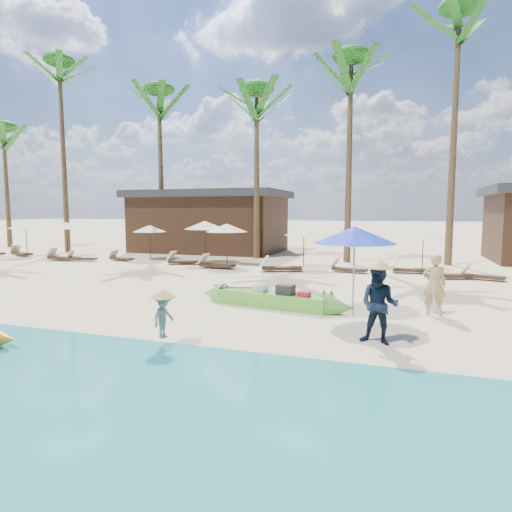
% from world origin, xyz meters
% --- Properties ---
extents(ground, '(240.00, 240.00, 0.00)m').
position_xyz_m(ground, '(0.00, 0.00, 0.00)').
color(ground, beige).
rests_on(ground, ground).
extents(wet_sand_strip, '(240.00, 4.50, 0.01)m').
position_xyz_m(wet_sand_strip, '(0.00, -5.00, 0.00)').
color(wet_sand_strip, tan).
rests_on(wet_sand_strip, ground).
extents(green_canoe, '(5.57, 1.28, 0.71)m').
position_xyz_m(green_canoe, '(1.39, 1.65, 0.24)').
color(green_canoe, '#5AB938').
rests_on(green_canoe, ground).
extents(tourist, '(0.64, 0.44, 1.71)m').
position_xyz_m(tourist, '(5.92, 2.11, 0.85)').
color(tourist, tan).
rests_on(tourist, ground).
extents(vendor_green, '(0.94, 0.80, 1.72)m').
position_xyz_m(vendor_green, '(4.61, -1.07, 0.86)').
color(vendor_green, '#121C31').
rests_on(vendor_green, ground).
extents(vendor_yellow, '(0.41, 0.64, 0.93)m').
position_xyz_m(vendor_yellow, '(0.28, -2.70, 0.65)').
color(vendor_yellow, gray).
rests_on(vendor_yellow, ground).
extents(blue_umbrella, '(2.29, 2.29, 2.46)m').
position_xyz_m(blue_umbrella, '(3.81, 1.37, 2.23)').
color(blue_umbrella, '#99999E').
rests_on(blue_umbrella, ground).
extents(resort_parasol_1, '(2.15, 2.15, 2.21)m').
position_xyz_m(resort_parasol_1, '(-17.62, 10.58, 1.99)').
color(resort_parasol_1, '#372216').
rests_on(resort_parasol_1, ground).
extents(lounger_1_right, '(1.95, 1.09, 0.63)m').
position_xyz_m(lounger_1_right, '(-18.17, 10.57, 0.21)').
color(lounger_1_right, '#372216').
rests_on(lounger_1_right, ground).
extents(resort_parasol_2, '(2.11, 2.11, 2.17)m').
position_xyz_m(resort_parasol_2, '(-15.27, 11.52, 1.96)').
color(resort_parasol_2, '#372216').
rests_on(resort_parasol_2, ground).
extents(lounger_2_left, '(2.02, 0.74, 0.67)m').
position_xyz_m(lounger_2_left, '(-13.68, 9.34, 0.23)').
color(lounger_2_left, '#372216').
rests_on(lounger_2_left, ground).
extents(resort_parasol_3, '(1.99, 1.99, 2.05)m').
position_xyz_m(resort_parasol_3, '(-9.10, 11.46, 1.85)').
color(resort_parasol_3, '#372216').
rests_on(resort_parasol_3, ground).
extents(lounger_3_left, '(1.74, 0.87, 0.57)m').
position_xyz_m(lounger_3_left, '(-12.50, 9.50, 0.19)').
color(lounger_3_left, '#372216').
rests_on(lounger_3_left, ground).
extents(lounger_3_right, '(1.71, 0.86, 0.56)m').
position_xyz_m(lounger_3_right, '(-10.42, 10.37, 0.19)').
color(lounger_3_right, '#372216').
rests_on(lounger_3_right, ground).
extents(resort_parasol_4, '(2.27, 2.27, 2.33)m').
position_xyz_m(resort_parasol_4, '(-5.20, 10.86, 2.11)').
color(resort_parasol_4, '#372216').
rests_on(resort_parasol_4, ground).
extents(lounger_4_left, '(1.93, 1.16, 0.63)m').
position_xyz_m(lounger_4_left, '(-6.15, 9.97, 0.21)').
color(lounger_4_left, '#372216').
rests_on(lounger_4_left, ground).
extents(lounger_4_right, '(1.70, 0.81, 0.56)m').
position_xyz_m(lounger_4_right, '(-6.64, 10.55, 0.19)').
color(lounger_4_right, '#372216').
rests_on(lounger_4_right, ground).
extents(resort_parasol_5, '(2.17, 2.17, 2.23)m').
position_xyz_m(resort_parasol_5, '(-3.58, 10.08, 2.01)').
color(resort_parasol_5, '#372216').
rests_on(resort_parasol_5, ground).
extents(lounger_5_left, '(1.94, 0.74, 0.64)m').
position_xyz_m(lounger_5_left, '(-3.83, 9.09, 0.21)').
color(lounger_5_left, '#372216').
rests_on(lounger_5_left, ground).
extents(resort_parasol_6, '(1.99, 1.99, 2.05)m').
position_xyz_m(resort_parasol_6, '(0.34, 10.84, 1.85)').
color(resort_parasol_6, '#372216').
rests_on(resort_parasol_6, ground).
extents(lounger_6_left, '(2.07, 1.22, 0.67)m').
position_xyz_m(lounger_6_left, '(-0.47, 9.01, 0.23)').
color(lounger_6_left, '#372216').
rests_on(lounger_6_left, ground).
extents(lounger_6_right, '(1.78, 0.84, 0.58)m').
position_xyz_m(lounger_6_right, '(2.66, 9.78, 0.19)').
color(lounger_6_right, '#372216').
rests_on(lounger_6_right, ground).
extents(resort_parasol_7, '(1.86, 1.86, 1.92)m').
position_xyz_m(resort_parasol_7, '(6.04, 11.67, 1.73)').
color(resort_parasol_7, '#372216').
rests_on(resort_parasol_7, ground).
extents(lounger_7_left, '(1.80, 0.63, 0.60)m').
position_xyz_m(lounger_7_left, '(5.42, 10.43, 0.20)').
color(lounger_7_left, '#372216').
rests_on(lounger_7_left, ground).
extents(lounger_7_right, '(1.87, 1.05, 0.61)m').
position_xyz_m(lounger_7_right, '(6.88, 9.14, 0.20)').
color(lounger_7_right, '#372216').
rests_on(lounger_7_right, ground).
extents(lounger_8_left, '(1.75, 1.04, 0.57)m').
position_xyz_m(lounger_8_left, '(8.25, 9.40, 0.19)').
color(lounger_8_left, '#372216').
rests_on(lounger_8_left, ground).
extents(palm_0, '(2.08, 2.08, 9.90)m').
position_xyz_m(palm_0, '(-24.62, 15.48, 8.11)').
color(palm_0, brown).
rests_on(palm_0, ground).
extents(palm_1, '(2.08, 2.08, 13.60)m').
position_xyz_m(palm_1, '(-17.59, 14.06, 10.82)').
color(palm_1, brown).
rests_on(palm_1, ground).
extents(palm_2, '(2.08, 2.08, 11.33)m').
position_xyz_m(palm_2, '(-10.45, 15.08, 9.18)').
color(palm_2, brown).
rests_on(palm_2, ground).
extents(palm_3, '(2.08, 2.08, 10.52)m').
position_xyz_m(palm_3, '(-3.36, 14.27, 8.58)').
color(palm_3, brown).
rests_on(palm_3, ground).
extents(palm_4, '(2.08, 2.08, 11.70)m').
position_xyz_m(palm_4, '(2.15, 14.01, 9.45)').
color(palm_4, brown).
rests_on(palm_4, ground).
extents(palm_5, '(2.08, 2.08, 13.60)m').
position_xyz_m(palm_5, '(7.45, 14.38, 10.82)').
color(palm_5, brown).
rests_on(palm_5, ground).
extents(pavilion_west, '(10.80, 6.60, 4.30)m').
position_xyz_m(pavilion_west, '(-8.00, 17.50, 2.19)').
color(pavilion_west, '#372216').
rests_on(pavilion_west, ground).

